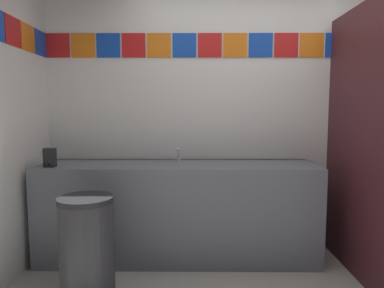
{
  "coord_description": "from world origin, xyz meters",
  "views": [
    {
      "loc": [
        -0.62,
        -1.86,
        1.33
      ],
      "look_at": [
        -0.64,
        0.81,
        1.07
      ],
      "focal_mm": 31.64,
      "sensor_mm": 36.0,
      "label": 1
    }
  ],
  "objects": [
    {
      "name": "vanity_counter",
      "position": [
        -0.77,
        1.12,
        0.44
      ],
      "size": [
        2.44,
        0.58,
        0.86
      ],
      "color": "slate",
      "rests_on": "ground_plane"
    },
    {
      "name": "trash_bin",
      "position": [
        -1.39,
        0.46,
        0.36
      ],
      "size": [
        0.39,
        0.39,
        0.73
      ],
      "color": "#333338",
      "rests_on": "ground_plane"
    },
    {
      "name": "wall_back",
      "position": [
        0.0,
        1.45,
        1.39
      ],
      "size": [
        4.08,
        0.09,
        2.77
      ],
      "color": "white",
      "rests_on": "ground_plane"
    },
    {
      "name": "soap_dispenser",
      "position": [
        -1.84,
        0.94,
        0.94
      ],
      "size": [
        0.09,
        0.09,
        0.16
      ],
      "color": "black",
      "rests_on": "vanity_counter"
    },
    {
      "name": "faucet_center",
      "position": [
        -0.77,
        1.21,
        0.91
      ],
      "size": [
        0.04,
        0.1,
        0.14
      ],
      "color": "silver",
      "rests_on": "vanity_counter"
    }
  ]
}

